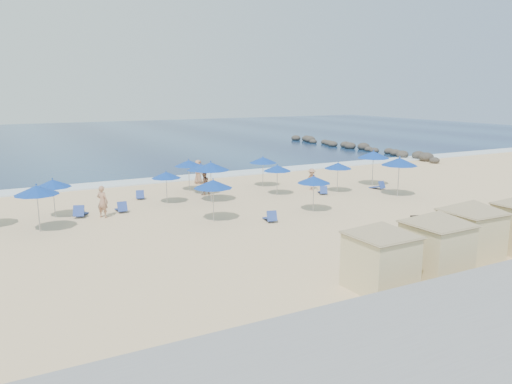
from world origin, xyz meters
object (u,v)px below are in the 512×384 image
umbrella_10 (373,155)px  umbrella_1 (37,190)px  umbrella_7 (277,168)px  umbrella_13 (166,175)px  beachgoer_1 (204,183)px  umbrella_12 (189,163)px  beachgoer_2 (312,179)px  umbrella_2 (53,183)px  umbrella_8 (338,166)px  umbrella_4 (201,167)px  umbrella_5 (211,166)px  beachgoer_0 (102,202)px  rock_jetty (355,147)px  cabana_1 (437,235)px  cabana_0 (381,247)px  beachgoer_3 (198,172)px  trash_bin (419,223)px  cabana_2 (472,222)px  umbrella_6 (314,180)px  umbrella_3 (213,184)px  umbrella_9 (263,160)px  umbrella_11 (399,162)px

umbrella_10 → umbrella_1: bearing=-175.9°
umbrella_7 → umbrella_10: umbrella_10 is taller
umbrella_13 → beachgoer_1: (3.12, 1.39, -1.03)m
umbrella_12 → beachgoer_2: size_ratio=1.48×
umbrella_12 → umbrella_2: bearing=-158.8°
umbrella_8 → beachgoer_1: umbrella_8 is taller
umbrella_4 → umbrella_5: umbrella_5 is taller
beachgoer_0 → beachgoer_2: (14.87, 1.04, -0.13)m
rock_jetty → cabana_1: 42.32m
cabana_0 → beachgoer_1: cabana_0 is taller
umbrella_1 → beachgoer_3: bearing=35.6°
umbrella_1 → beachgoer_0: umbrella_1 is taller
rock_jetty → trash_bin: bearing=-124.1°
cabana_0 → umbrella_8: bearing=57.5°
beachgoer_0 → beachgoer_1: (7.41, 3.08, -0.11)m
trash_bin → umbrella_8: 10.16m
beachgoer_1 → cabana_2: bearing=105.5°
umbrella_10 → beachgoer_1: bearing=166.9°
umbrella_6 → beachgoer_1: (-3.76, 7.59, -1.12)m
umbrella_3 → beachgoer_1: umbrella_3 is taller
cabana_1 → beachgoer_3: (-0.81, 22.42, -0.70)m
umbrella_5 → beachgoer_1: umbrella_5 is taller
cabana_0 → beachgoer_0: bearing=113.4°
umbrella_3 → umbrella_13: (-0.84, 5.43, -0.25)m
umbrella_1 → umbrella_12: 12.15m
umbrella_4 → umbrella_10: bearing=-13.9°
trash_bin → beachgoer_1: size_ratio=0.44×
umbrella_2 → umbrella_4: bearing=12.2°
trash_bin → umbrella_9: size_ratio=0.31×
umbrella_9 → umbrella_13: size_ratio=1.09×
cabana_1 → umbrella_7: 16.03m
beachgoer_3 → trash_bin: bearing=-108.6°
umbrella_4 → umbrella_6: bearing=-63.4°
umbrella_2 → beachgoer_0: size_ratio=1.25×
cabana_0 → cabana_2: size_ratio=0.98×
beachgoer_2 → beachgoer_3: (-6.25, 6.14, 0.14)m
umbrella_11 → umbrella_12: umbrella_11 is taller
umbrella_10 → beachgoer_3: bearing=148.0°
cabana_0 → cabana_1: size_ratio=0.98×
cabana_2 → umbrella_7: bearing=91.8°
umbrella_5 → umbrella_7: 4.87m
umbrella_3 → beachgoer_3: 11.52m
cabana_1 → beachgoer_0: bearing=121.8°
umbrella_3 → umbrella_4: 7.34m
umbrella_10 → beachgoer_3: size_ratio=1.47×
umbrella_8 → umbrella_9: size_ratio=0.94×
umbrella_5 → umbrella_13: umbrella_5 is taller
cabana_1 → umbrella_12: 20.20m
umbrella_2 → umbrella_12: bearing=21.2°
umbrella_11 → beachgoer_3: bearing=133.1°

